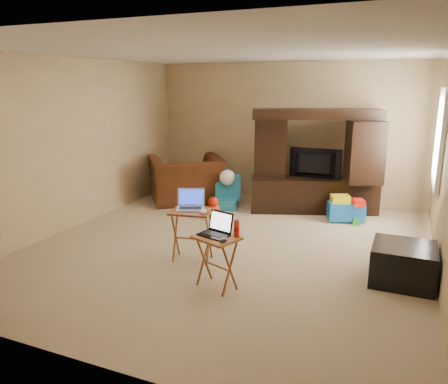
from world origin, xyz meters
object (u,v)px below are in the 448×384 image
at_px(plush_toy, 213,207).
at_px(ottoman, 403,264).
at_px(recliner, 186,180).
at_px(laptop_right, 214,225).
at_px(entertainment_center, 315,161).
at_px(child_rocker, 224,192).
at_px(water_bottle, 236,229).
at_px(push_toy, 346,208).
at_px(mouse_left, 203,212).
at_px(laptop_left, 190,200).
at_px(mouse_right, 223,240).
at_px(television, 314,164).
at_px(tray_table_left, 192,235).
at_px(tray_table_right, 217,262).

distance_m(plush_toy, ottoman, 3.18).
relative_size(recliner, laptop_right, 4.24).
distance_m(entertainment_center, laptop_right, 3.29).
xyz_separation_m(child_rocker, water_bottle, (1.31, -2.77, 0.37)).
relative_size(plush_toy, push_toy, 0.63).
bearing_deg(child_rocker, mouse_left, -91.63).
bearing_deg(recliner, laptop_left, 81.28).
xyz_separation_m(mouse_right, water_bottle, (0.06, 0.20, 0.06)).
distance_m(entertainment_center, mouse_left, 2.89).
xyz_separation_m(television, mouse_left, (-0.73, -2.74, -0.16)).
bearing_deg(tray_table_left, mouse_right, -53.53).
xyz_separation_m(plush_toy, tray_table_left, (0.48, -1.70, 0.14)).
distance_m(recliner, mouse_left, 2.95).
relative_size(recliner, ottoman, 1.93).
distance_m(laptop_left, mouse_left, 0.26).
bearing_deg(ottoman, plush_toy, 154.89).
bearing_deg(television, laptop_right, 84.40).
bearing_deg(entertainment_center, laptop_left, -128.92).
distance_m(mouse_left, mouse_right, 0.81).
distance_m(ottoman, laptop_right, 2.12).
distance_m(plush_toy, laptop_right, 2.52).
xyz_separation_m(ottoman, mouse_left, (-2.21, -0.42, 0.45)).
bearing_deg(child_rocker, water_bottle, -83.50).
xyz_separation_m(entertainment_center, push_toy, (0.61, -0.37, -0.65)).
bearing_deg(child_rocker, mouse_right, -86.01).
bearing_deg(ottoman, child_rocker, 146.68).
xyz_separation_m(television, laptop_right, (-0.37, -3.22, -0.13)).
distance_m(push_toy, mouse_left, 2.80).
relative_size(tray_table_left, laptop_right, 2.12).
xyz_separation_m(plush_toy, mouse_left, (0.67, -1.77, 0.49)).
xyz_separation_m(tray_table_right, mouse_left, (-0.39, 0.50, 0.38)).
relative_size(television, water_bottle, 4.96).
bearing_deg(entertainment_center, tray_table_left, -128.16).
height_order(push_toy, laptop_right, laptop_right).
relative_size(laptop_left, water_bottle, 1.89).
bearing_deg(mouse_right, entertainment_center, 86.56).
distance_m(entertainment_center, plush_toy, 1.86).
xyz_separation_m(entertainment_center, plush_toy, (-1.40, -1.02, -0.68)).
distance_m(push_toy, mouse_right, 3.16).
bearing_deg(water_bottle, entertainment_center, 87.45).
distance_m(push_toy, laptop_right, 3.10).
distance_m(plush_toy, tray_table_left, 1.77).
distance_m(child_rocker, mouse_right, 3.23).
distance_m(laptop_left, water_bottle, 0.96).
height_order(mouse_left, water_bottle, water_bottle).
distance_m(television, push_toy, 0.92).
bearing_deg(ottoman, mouse_right, -148.51).
height_order(entertainment_center, tray_table_left, entertainment_center).
bearing_deg(laptop_left, television, 47.21).
bearing_deg(television, tray_table_left, 72.10).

